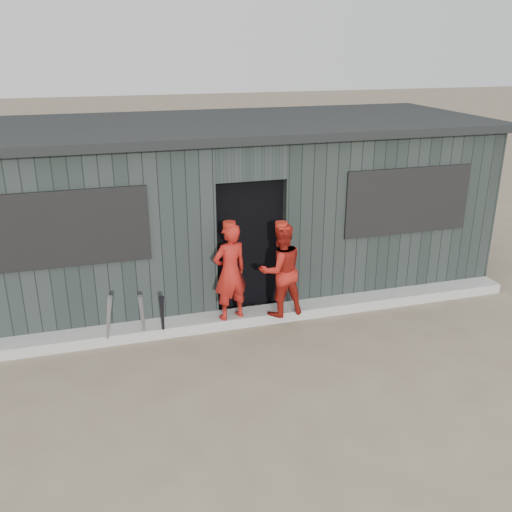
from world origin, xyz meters
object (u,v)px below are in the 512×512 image
object	(u,v)px
player_red_right	(281,270)
dugout	(226,204)
bat_mid	(143,318)
player_red_left	(230,272)
bat_right	(163,317)
bat_left	(108,321)
player_grey_back	(255,266)

from	to	relation	value
player_red_right	dugout	size ratio (longest dim) A/B	0.16
bat_mid	player_red_left	distance (m)	1.31
bat_right	player_red_left	world-z (taller)	player_red_left
bat_mid	player_red_right	size ratio (longest dim) A/B	0.52
bat_left	bat_mid	xyz separation A→B (m)	(0.44, 0.07, -0.05)
player_red_left	player_grey_back	distance (m)	0.86
bat_mid	player_grey_back	size ratio (longest dim) A/B	0.56
bat_left	player_red_left	distance (m)	1.72
bat_left	player_red_left	xyz separation A→B (m)	(1.65, 0.15, 0.44)
bat_right	player_red_left	xyz separation A→B (m)	(0.96, 0.14, 0.49)
bat_left	dugout	bearing A→B (deg)	43.37
dugout	player_red_left	bearing A→B (deg)	-102.29
bat_mid	player_grey_back	world-z (taller)	player_grey_back
bat_mid	player_red_right	distance (m)	1.97
bat_left	bat_right	distance (m)	0.69
player_red_left	dugout	size ratio (longest dim) A/B	0.17
bat_mid	player_red_right	world-z (taller)	player_red_right
bat_mid	bat_right	size ratio (longest dim) A/B	0.98
bat_right	player_red_right	size ratio (longest dim) A/B	0.53
bat_right	player_grey_back	size ratio (longest dim) A/B	0.57
bat_left	player_red_right	xyz separation A→B (m)	(2.35, 0.08, 0.42)
player_red_left	bat_mid	bearing A→B (deg)	-12.14
bat_mid	player_red_right	bearing A→B (deg)	0.20
player_red_right	player_grey_back	xyz separation A→B (m)	(-0.17, 0.72, -0.20)
bat_right	player_red_left	size ratio (longest dim) A/B	0.52
player_red_left	player_grey_back	world-z (taller)	player_red_left
dugout	bat_mid	bearing A→B (deg)	-130.79
bat_mid	player_red_left	xyz separation A→B (m)	(1.22, 0.08, 0.49)
player_red_left	dugout	bearing A→B (deg)	-118.39
bat_mid	player_grey_back	distance (m)	1.91
bat_right	player_red_right	world-z (taller)	player_red_right
player_red_left	dugout	distance (m)	1.87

